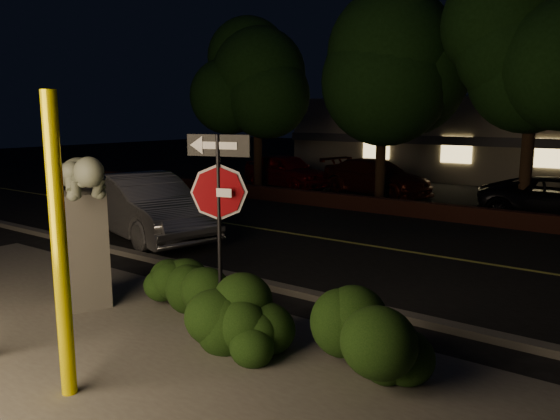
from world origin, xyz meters
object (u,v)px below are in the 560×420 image
object	(u,v)px
sculpture	(80,213)
silver_sedan	(145,206)
parked_car_red	(286,171)
signpost	(219,193)
parked_car_dark	(559,199)
parked_car_darkred	(376,177)
yellow_pole_right	(60,249)

from	to	relation	value
sculpture	silver_sedan	size ratio (longest dim) A/B	0.51
parked_car_red	signpost	bearing A→B (deg)	-134.70
parked_car_dark	parked_car_darkred	bearing A→B (deg)	65.80
parked_car_red	parked_car_dark	distance (m)	11.10
yellow_pole_right	parked_car_dark	size ratio (longest dim) A/B	0.74
parked_car_darkred	yellow_pole_right	bearing A→B (deg)	-151.37
parked_car_darkred	parked_car_dark	distance (m)	7.09
parked_car_dark	signpost	bearing A→B (deg)	156.94
yellow_pole_right	parked_car_darkred	xyz separation A→B (m)	(-4.29, 16.58, -1.03)
parked_car_darkred	sculpture	bearing A→B (deg)	-158.61
parked_car_red	parked_car_dark	xyz separation A→B (m)	(11.04, -1.12, -0.09)
yellow_pole_right	parked_car_darkred	size ratio (longest dim) A/B	0.71
sculpture	parked_car_red	xyz separation A→B (m)	(-6.00, 14.28, -0.86)
yellow_pole_right	parked_car_red	world-z (taller)	yellow_pole_right
silver_sedan	parked_car_red	bearing A→B (deg)	30.31
parked_car_dark	yellow_pole_right	bearing A→B (deg)	158.55
yellow_pole_right	parked_car_darkred	distance (m)	17.16
signpost	parked_car_darkred	distance (m)	14.78
silver_sedan	parked_car_darkred	size ratio (longest dim) A/B	1.04
sculpture	parked_car_darkred	world-z (taller)	sculpture
sculpture	parked_car_dark	distance (m)	14.12
sculpture	silver_sedan	bearing A→B (deg)	152.89
yellow_pole_right	signpost	bearing A→B (deg)	88.27
signpost	parked_car_darkred	size ratio (longest dim) A/B	0.60
yellow_pole_right	signpost	xyz separation A→B (m)	(0.08, 2.53, 0.34)
yellow_pole_right	silver_sedan	distance (m)	8.30
yellow_pole_right	signpost	distance (m)	2.55
sculpture	parked_car_darkred	distance (m)	14.86
yellow_pole_right	sculpture	bearing A→B (deg)	142.24
silver_sedan	parked_car_dark	distance (m)	12.31
parked_car_darkred	parked_car_dark	size ratio (longest dim) A/B	1.04
silver_sedan	sculpture	bearing A→B (deg)	-125.76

